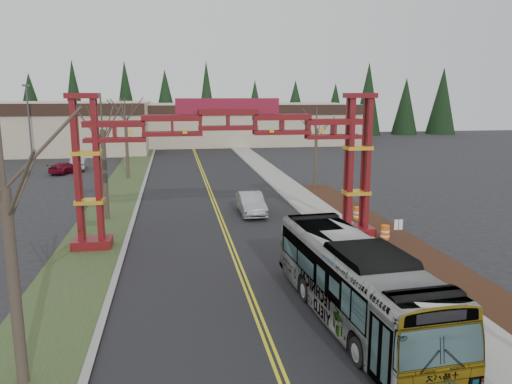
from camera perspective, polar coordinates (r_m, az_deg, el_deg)
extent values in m
cube|color=black|center=(37.25, -4.28, -2.58)|extent=(12.00, 110.00, 0.02)
cube|color=yellow|center=(37.24, -4.46, -2.56)|extent=(0.12, 100.00, 0.01)
cube|color=yellow|center=(37.26, -4.10, -2.55)|extent=(0.12, 100.00, 0.01)
cube|color=gray|center=(38.25, 4.94, -2.12)|extent=(0.30, 110.00, 0.15)
cube|color=gray|center=(38.63, 7.02, -2.03)|extent=(2.60, 110.00, 0.14)
cube|color=black|center=(26.44, 21.90, -9.11)|extent=(2.60, 50.00, 0.12)
cube|color=#2D4321|center=(37.43, -16.59, -2.91)|extent=(4.00, 110.00, 0.08)
cube|color=gray|center=(37.23, -13.76, -2.78)|extent=(0.30, 110.00, 0.15)
cube|color=#5F110C|center=(30.67, -18.18, -5.60)|extent=(2.20, 1.60, 0.60)
cube|color=#5F110C|center=(29.51, -19.85, 2.21)|extent=(0.28, 0.28, 8.00)
cube|color=#5F110C|center=(29.33, -17.73, 2.30)|extent=(0.28, 0.28, 8.00)
cube|color=#5F110C|center=(30.19, -19.61, 2.42)|extent=(0.28, 0.28, 8.00)
cube|color=#5F110C|center=(30.01, -17.55, 2.50)|extent=(0.28, 0.28, 8.00)
cube|color=yellow|center=(30.07, -18.47, -1.03)|extent=(1.60, 1.10, 0.22)
cube|color=yellow|center=(29.63, -18.81, 4.27)|extent=(1.60, 1.10, 0.22)
cube|color=#5F110C|center=(29.44, -19.20, 10.36)|extent=(1.80, 1.20, 0.30)
cube|color=#5F110C|center=(32.28, 11.22, -4.41)|extent=(2.20, 1.60, 0.60)
cube|color=#5F110C|center=(30.89, 10.79, 3.06)|extent=(0.28, 0.28, 8.00)
cube|color=#5F110C|center=(31.29, 12.68, 3.09)|extent=(0.28, 0.28, 8.00)
cube|color=#5F110C|center=(31.54, 10.35, 3.24)|extent=(0.28, 0.28, 8.00)
cube|color=#5F110C|center=(31.93, 12.21, 3.27)|extent=(0.28, 0.28, 8.00)
cube|color=yellow|center=(31.70, 11.39, -0.06)|extent=(1.60, 1.10, 0.22)
cube|color=yellow|center=(31.29, 11.58, 4.98)|extent=(1.60, 1.10, 0.22)
cube|color=#5F110C|center=(31.11, 11.82, 10.75)|extent=(1.80, 1.20, 0.30)
cube|color=#5F110C|center=(29.25, -3.24, 8.50)|extent=(16.00, 0.90, 1.00)
cube|color=#5F110C|center=(29.30, -3.22, 6.74)|extent=(16.00, 0.90, 0.60)
cube|color=maroon|center=(29.22, -3.25, 9.78)|extent=(6.00, 0.25, 0.90)
cube|color=tan|center=(92.15, -1.20, 7.88)|extent=(38.00, 20.00, 7.00)
cube|color=black|center=(82.05, -0.18, 9.36)|extent=(38.00, 0.40, 1.60)
cone|color=black|center=(106.38, -24.06, 8.99)|extent=(5.60, 5.60, 13.00)
cylinder|color=#382D26|center=(106.66, -23.81, 5.94)|extent=(0.80, 0.80, 1.60)
cone|color=black|center=(104.60, -19.50, 9.30)|extent=(5.60, 5.60, 13.00)
cylinder|color=#382D26|center=(104.89, -19.29, 6.19)|extent=(0.80, 0.80, 1.60)
cone|color=black|center=(103.49, -14.80, 9.55)|extent=(5.60, 5.60, 13.00)
cylinder|color=#382D26|center=(103.78, -14.64, 6.41)|extent=(0.80, 0.80, 1.60)
cone|color=black|center=(103.07, -10.02, 9.74)|extent=(5.60, 5.60, 13.00)
cylinder|color=#382D26|center=(103.36, -9.91, 6.58)|extent=(0.80, 0.80, 1.60)
cone|color=black|center=(103.36, -5.24, 9.87)|extent=(5.60, 5.60, 13.00)
cylinder|color=#382D26|center=(103.64, -5.18, 6.72)|extent=(0.80, 0.80, 1.60)
cone|color=black|center=(104.33, -0.51, 9.93)|extent=(5.60, 5.60, 13.00)
cylinder|color=#382D26|center=(104.62, -0.50, 6.80)|extent=(0.80, 0.80, 1.60)
cone|color=black|center=(105.98, 4.11, 9.92)|extent=(5.60, 5.60, 13.00)
cylinder|color=#382D26|center=(106.26, 4.06, 6.85)|extent=(0.80, 0.80, 1.60)
cone|color=black|center=(108.27, 8.55, 9.85)|extent=(5.60, 5.60, 13.00)
cylinder|color=#382D26|center=(108.55, 8.46, 6.84)|extent=(0.80, 0.80, 1.60)
cone|color=black|center=(111.17, 12.79, 9.73)|extent=(5.60, 5.60, 13.00)
cylinder|color=#382D26|center=(111.44, 12.66, 6.81)|extent=(0.80, 0.80, 1.60)
cone|color=black|center=(114.63, 16.78, 9.58)|extent=(5.60, 5.60, 13.00)
cylinder|color=#382D26|center=(114.89, 16.62, 6.74)|extent=(0.80, 0.80, 1.60)
cone|color=black|center=(118.59, 20.52, 9.39)|extent=(5.60, 5.60, 13.00)
cylinder|color=#382D26|center=(118.84, 20.33, 6.64)|extent=(0.80, 0.80, 1.60)
imported|color=#B6B8BF|center=(20.14, 11.27, -10.06)|extent=(3.56, 11.98, 3.29)
imported|color=#A5A8AD|center=(37.14, -0.57, -1.34)|extent=(1.74, 4.88, 1.60)
imported|color=maroon|center=(60.09, -21.00, 2.60)|extent=(3.38, 4.74, 1.28)
imported|color=#A1A3A8|center=(62.31, -19.64, 3.09)|extent=(2.07, 4.73, 1.51)
cylinder|color=#382D26|center=(16.83, -25.90, -10.01)|extent=(0.35, 0.35, 6.22)
cylinder|color=#382D26|center=(15.88, -27.19, 4.34)|extent=(0.13, 0.13, 2.42)
cylinder|color=#382D26|center=(36.71, -16.88, 1.86)|extent=(0.35, 0.35, 6.42)
cylinder|color=#382D26|center=(36.29, -17.27, 8.58)|extent=(0.13, 0.13, 2.41)
cylinder|color=#382D26|center=(54.22, -14.53, 4.76)|extent=(0.34, 0.34, 6.20)
cylinder|color=#382D26|center=(53.94, -14.75, 9.15)|extent=(0.13, 0.13, 2.33)
cylinder|color=#382D26|center=(47.29, 6.84, 3.80)|extent=(0.29, 0.29, 5.67)
cylinder|color=#382D26|center=(46.96, 6.95, 8.34)|extent=(0.11, 0.11, 2.01)
cylinder|color=#3F3F44|center=(72.09, -24.47, 7.05)|extent=(0.22, 0.22, 9.75)
cube|color=#3F3F44|center=(71.98, -24.80, 11.00)|extent=(0.87, 0.43, 0.27)
cylinder|color=#3F3F44|center=(28.70, 15.89, -5.07)|extent=(0.06, 0.06, 2.08)
cube|color=white|center=(28.50, 15.97, -3.61)|extent=(0.47, 0.06, 0.57)
cylinder|color=#F95E0D|center=(31.49, 14.54, -4.59)|extent=(0.51, 0.51, 0.99)
cylinder|color=white|center=(31.45, 14.55, -4.33)|extent=(0.53, 0.53, 0.12)
cylinder|color=white|center=(31.53, 14.53, -4.85)|extent=(0.53, 0.53, 0.12)
cylinder|color=#F95E0D|center=(33.52, 12.02, -3.60)|extent=(0.46, 0.46, 0.88)
cylinder|color=white|center=(33.49, 12.03, -3.38)|extent=(0.48, 0.48, 0.11)
cylinder|color=white|center=(33.56, 12.01, -3.82)|extent=(0.48, 0.48, 0.11)
cylinder|color=#F95E0D|center=(35.92, 11.52, -2.49)|extent=(0.52, 0.52, 1.01)
cylinder|color=white|center=(35.89, 11.53, -2.26)|extent=(0.54, 0.54, 0.12)
cylinder|color=white|center=(35.96, 11.51, -2.72)|extent=(0.54, 0.54, 0.12)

